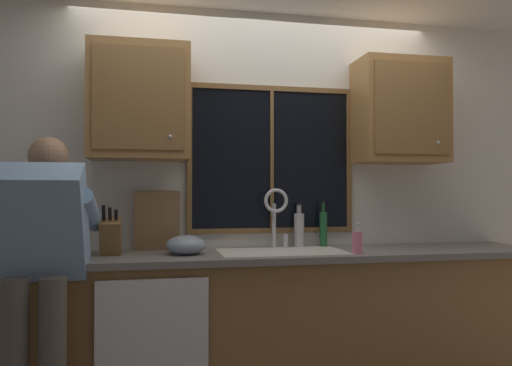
# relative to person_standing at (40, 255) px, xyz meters

# --- Properties ---
(back_wall) EXTENTS (5.98, 0.12, 2.55)m
(back_wall) POSITION_rel_person_standing_xyz_m (1.27, 0.70, 0.30)
(back_wall) COLOR silver
(back_wall) RESTS_ON floor
(window_glass) EXTENTS (1.10, 0.02, 0.95)m
(window_glass) POSITION_rel_person_standing_xyz_m (1.36, 0.63, 0.55)
(window_glass) COLOR black
(window_frame_top) EXTENTS (1.17, 0.02, 0.04)m
(window_frame_top) POSITION_rel_person_standing_xyz_m (1.36, 0.62, 1.04)
(window_frame_top) COLOR brown
(window_frame_bottom) EXTENTS (1.17, 0.02, 0.04)m
(window_frame_bottom) POSITION_rel_person_standing_xyz_m (1.36, 0.62, 0.06)
(window_frame_bottom) COLOR brown
(window_frame_left) EXTENTS (0.04, 0.02, 0.95)m
(window_frame_left) POSITION_rel_person_standing_xyz_m (0.80, 0.62, 0.55)
(window_frame_left) COLOR brown
(window_frame_right) EXTENTS (0.03, 0.02, 0.95)m
(window_frame_right) POSITION_rel_person_standing_xyz_m (1.93, 0.62, 0.55)
(window_frame_right) COLOR brown
(window_mullion_center) EXTENTS (0.02, 0.02, 0.95)m
(window_mullion_center) POSITION_rel_person_standing_xyz_m (1.36, 0.62, 0.55)
(window_mullion_center) COLOR brown
(lower_cabinet_run) EXTENTS (3.58, 0.58, 0.88)m
(lower_cabinet_run) POSITION_rel_person_standing_xyz_m (1.27, 0.35, -0.54)
(lower_cabinet_run) COLOR olive
(lower_cabinet_run) RESTS_ON floor
(countertop) EXTENTS (3.64, 0.62, 0.04)m
(countertop) POSITION_rel_person_standing_xyz_m (1.27, 0.33, -0.08)
(countertop) COLOR slate
(countertop) RESTS_ON lower_cabinet_run
(dishwasher_front) EXTENTS (0.60, 0.02, 0.74)m
(dishwasher_front) POSITION_rel_person_standing_xyz_m (0.56, 0.03, -0.52)
(dishwasher_front) COLOR white
(upper_cabinet_left) EXTENTS (0.62, 0.36, 0.72)m
(upper_cabinet_left) POSITION_rel_person_standing_xyz_m (0.48, 0.47, 0.88)
(upper_cabinet_left) COLOR #9E703D
(upper_cabinet_right) EXTENTS (0.62, 0.36, 0.72)m
(upper_cabinet_right) POSITION_rel_person_standing_xyz_m (2.25, 0.47, 0.88)
(upper_cabinet_right) COLOR #9E703D
(sink) EXTENTS (0.80, 0.46, 0.21)m
(sink) POSITION_rel_person_standing_xyz_m (1.36, 0.34, -0.15)
(sink) COLOR white
(sink) RESTS_ON lower_cabinet_run
(faucet) EXTENTS (0.18, 0.09, 0.40)m
(faucet) POSITION_rel_person_standing_xyz_m (1.37, 0.52, 0.20)
(faucet) COLOR silver
(faucet) RESTS_ON countertop
(person_standing) EXTENTS (0.53, 0.67, 1.60)m
(person_standing) POSITION_rel_person_standing_xyz_m (0.00, 0.00, 0.00)
(person_standing) COLOR #595147
(person_standing) RESTS_ON floor
(knife_block) EXTENTS (0.12, 0.18, 0.32)m
(knife_block) POSITION_rel_person_standing_xyz_m (0.31, 0.37, 0.05)
(knife_block) COLOR brown
(knife_block) RESTS_ON countertop
(cutting_board) EXTENTS (0.29, 0.10, 0.39)m
(cutting_board) POSITION_rel_person_standing_xyz_m (0.59, 0.55, 0.14)
(cutting_board) COLOR #997047
(cutting_board) RESTS_ON countertop
(mixing_bowl) EXTENTS (0.24, 0.24, 0.12)m
(mixing_bowl) POSITION_rel_person_standing_xyz_m (0.76, 0.33, -0.00)
(mixing_bowl) COLOR #8C99A8
(mixing_bowl) RESTS_ON countertop
(soap_dispenser) EXTENTS (0.06, 0.07, 0.19)m
(soap_dispenser) POSITION_rel_person_standing_xyz_m (1.79, 0.14, 0.02)
(soap_dispenser) COLOR pink
(soap_dispenser) RESTS_ON countertop
(bottle_green_glass) EXTENTS (0.05, 0.05, 0.31)m
(bottle_green_glass) POSITION_rel_person_standing_xyz_m (1.72, 0.56, 0.07)
(bottle_green_glass) COLOR #1E592D
(bottle_green_glass) RESTS_ON countertop
(bottle_tall_clear) EXTENTS (0.07, 0.07, 0.30)m
(bottle_tall_clear) POSITION_rel_person_standing_xyz_m (1.55, 0.57, 0.07)
(bottle_tall_clear) COLOR #B7B7BC
(bottle_tall_clear) RESTS_ON countertop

